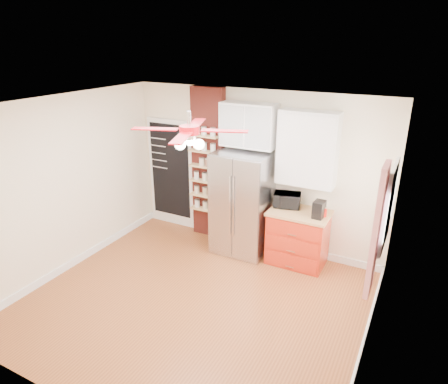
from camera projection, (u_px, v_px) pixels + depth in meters
The scene contains 21 objects.
floor at pixel (195, 302), 5.57m from camera, with size 4.50×4.50×0.00m, color #945125.
ceiling at pixel (189, 107), 4.60m from camera, with size 4.50×4.50×0.00m, color white.
wall_back at pixel (255, 170), 6.74m from camera, with size 4.50×0.02×2.70m, color #F1E6C2.
wall_front at pixel (69, 298), 3.43m from camera, with size 4.50×0.02×2.70m, color #F1E6C2.
wall_left at pixel (66, 185), 6.06m from camera, with size 0.02×4.00×2.70m, color #F1E6C2.
wall_right at pixel (377, 255), 4.12m from camera, with size 0.02×4.00×2.70m, color #F1E6C2.
chalkboard at pixel (171, 171), 7.53m from camera, with size 0.95×0.05×1.95m.
brick_pillar at pixel (209, 165), 7.04m from camera, with size 0.60×0.16×2.70m, color maroon.
fridge at pixel (242, 203), 6.63m from camera, with size 0.90×0.70×1.75m, color #B4B5B9.
upper_glass_cabinet at pixel (249, 125), 6.33m from camera, with size 0.90×0.35×0.70m, color white.
red_cabinet at pixel (298, 237), 6.40m from camera, with size 0.94×0.64×0.90m.
upper_shelf_unit at pixel (308, 149), 6.03m from camera, with size 0.90×0.30×1.15m, color white.
window at pixel (389, 206), 4.80m from camera, with size 0.04×0.75×1.05m, color white.
curtain at pixel (377, 231), 4.40m from camera, with size 0.06×0.40×1.55m, color red.
ceiling_fan at pixel (189, 130), 4.70m from camera, with size 1.40×1.40×0.44m.
toaster_oven at pixel (287, 200), 6.39m from camera, with size 0.42×0.28×0.23m, color black.
coffee_maker at pixel (319, 209), 6.00m from camera, with size 0.15×0.22×0.26m, color black.
canister_left at pixel (318, 213), 6.03m from camera, with size 0.10×0.10×0.15m, color #B20922.
canister_right at pixel (324, 212), 6.06m from camera, with size 0.10×0.10×0.14m, color red.
pantry_jar_oats at pixel (202, 162), 6.90m from camera, with size 0.10×0.10×0.13m, color beige.
pantry_jar_beans at pixel (208, 163), 6.86m from camera, with size 0.09×0.09×0.13m, color brown.
Camera 1 is at (2.51, -3.93, 3.44)m, focal length 32.00 mm.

